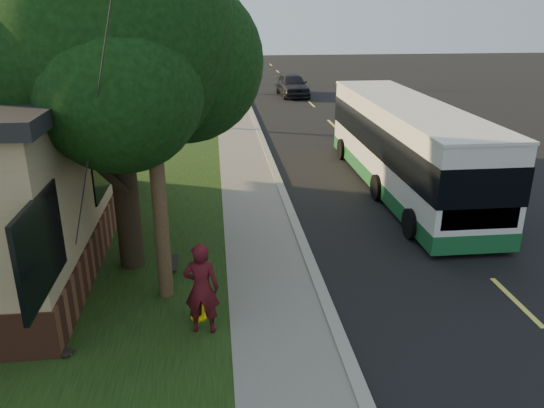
{
  "coord_description": "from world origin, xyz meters",
  "views": [
    {
      "loc": [
        -2.15,
        -9.07,
        5.82
      ],
      "look_at": [
        -0.89,
        2.4,
        1.5
      ],
      "focal_mm": 35.0,
      "sensor_mm": 36.0,
      "label": 1
    }
  ],
  "objects_px": {
    "dumpster": "(5,197)",
    "skateboard_spare": "(53,348)",
    "bare_tree_near": "(186,85)",
    "skateboarder": "(202,288)",
    "fire_hydrant": "(198,302)",
    "utility_pole": "(149,75)",
    "transit_bus": "(405,144)",
    "skateboard_main": "(173,263)",
    "leafy_tree": "(113,40)",
    "bare_tree_far": "(200,63)",
    "traffic_signal": "(246,42)",
    "distant_car": "(292,85)"
  },
  "relations": [
    {
      "from": "dumpster",
      "to": "skateboard_spare",
      "type": "bearing_deg",
      "value": -65.76
    },
    {
      "from": "bare_tree_near",
      "to": "skateboarder",
      "type": "relative_size",
      "value": 2.39
    },
    {
      "from": "skateboard_spare",
      "to": "fire_hydrant",
      "type": "bearing_deg",
      "value": 17.29
    },
    {
      "from": "skateboarder",
      "to": "dumpster",
      "type": "relative_size",
      "value": 1.08
    },
    {
      "from": "utility_pole",
      "to": "transit_bus",
      "type": "height_order",
      "value": "utility_pole"
    },
    {
      "from": "skateboarder",
      "to": "skateboard_main",
      "type": "bearing_deg",
      "value": -66.48
    },
    {
      "from": "utility_pole",
      "to": "skateboard_main",
      "type": "height_order",
      "value": "utility_pole"
    },
    {
      "from": "leafy_tree",
      "to": "bare_tree_far",
      "type": "bearing_deg",
      "value": 87.55
    },
    {
      "from": "traffic_signal",
      "to": "skateboard_spare",
      "type": "bearing_deg",
      "value": -99.24
    },
    {
      "from": "traffic_signal",
      "to": "transit_bus",
      "type": "distance_m",
      "value": 26.96
    },
    {
      "from": "bare_tree_far",
      "to": "skateboard_main",
      "type": "height_order",
      "value": "bare_tree_far"
    },
    {
      "from": "utility_pole",
      "to": "traffic_signal",
      "type": "distance_m",
      "value": 33.26
    },
    {
      "from": "dumpster",
      "to": "distant_car",
      "type": "distance_m",
      "value": 24.29
    },
    {
      "from": "bare_tree_near",
      "to": "distant_car",
      "type": "height_order",
      "value": "bare_tree_near"
    },
    {
      "from": "bare_tree_near",
      "to": "skateboarder",
      "type": "xyz_separation_m",
      "value": [
        1.0,
        -18.44,
        -1.18
      ]
    },
    {
      "from": "skateboard_main",
      "to": "distant_car",
      "type": "height_order",
      "value": "distant_car"
    },
    {
      "from": "traffic_signal",
      "to": "skateboarder",
      "type": "height_order",
      "value": "traffic_signal"
    },
    {
      "from": "dumpster",
      "to": "utility_pole",
      "type": "bearing_deg",
      "value": -45.67
    },
    {
      "from": "traffic_signal",
      "to": "skateboard_main",
      "type": "height_order",
      "value": "traffic_signal"
    },
    {
      "from": "skateboard_main",
      "to": "skateboard_spare",
      "type": "xyz_separation_m",
      "value": [
        -1.9,
        -3.13,
        -0.0
      ]
    },
    {
      "from": "skateboarder",
      "to": "skateboard_spare",
      "type": "height_order",
      "value": "skateboarder"
    },
    {
      "from": "utility_pole",
      "to": "skateboard_spare",
      "type": "height_order",
      "value": "utility_pole"
    },
    {
      "from": "bare_tree_near",
      "to": "traffic_signal",
      "type": "bearing_deg",
      "value": 75.96
    },
    {
      "from": "dumpster",
      "to": "fire_hydrant",
      "type": "bearing_deg",
      "value": -46.98
    },
    {
      "from": "leafy_tree",
      "to": "dumpster",
      "type": "relative_size",
      "value": 4.66
    },
    {
      "from": "skateboard_main",
      "to": "skateboarder",
      "type": "bearing_deg",
      "value": -74.74
    },
    {
      "from": "utility_pole",
      "to": "skateboarder",
      "type": "bearing_deg",
      "value": -60.63
    },
    {
      "from": "transit_bus",
      "to": "skateboarder",
      "type": "height_order",
      "value": "transit_bus"
    },
    {
      "from": "bare_tree_far",
      "to": "skateboard_spare",
      "type": "bearing_deg",
      "value": -94.01
    },
    {
      "from": "skateboard_main",
      "to": "skateboard_spare",
      "type": "height_order",
      "value": "skateboard_main"
    },
    {
      "from": "traffic_signal",
      "to": "transit_bus",
      "type": "bearing_deg",
      "value": -82.41
    },
    {
      "from": "fire_hydrant",
      "to": "distant_car",
      "type": "xyz_separation_m",
      "value": [
        5.85,
        27.44,
        0.34
      ]
    },
    {
      "from": "fire_hydrant",
      "to": "utility_pole",
      "type": "bearing_deg",
      "value": 125.38
    },
    {
      "from": "utility_pole",
      "to": "bare_tree_near",
      "type": "distance_m",
      "value": 17.19
    },
    {
      "from": "transit_bus",
      "to": "bare_tree_far",
      "type": "bearing_deg",
      "value": 107.28
    },
    {
      "from": "leafy_tree",
      "to": "transit_bus",
      "type": "bearing_deg",
      "value": 29.61
    },
    {
      "from": "utility_pole",
      "to": "dumpster",
      "type": "relative_size",
      "value": 5.42
    },
    {
      "from": "skateboard_main",
      "to": "dumpster",
      "type": "bearing_deg",
      "value": 143.31
    },
    {
      "from": "distant_car",
      "to": "bare_tree_far",
      "type": "bearing_deg",
      "value": 154.43
    },
    {
      "from": "dumpster",
      "to": "traffic_signal",
      "type": "bearing_deg",
      "value": 72.64
    },
    {
      "from": "skateboard_main",
      "to": "skateboard_spare",
      "type": "distance_m",
      "value": 3.66
    },
    {
      "from": "bare_tree_far",
      "to": "distant_car",
      "type": "bearing_deg",
      "value": -22.25
    },
    {
      "from": "fire_hydrant",
      "to": "skateboard_main",
      "type": "height_order",
      "value": "fire_hydrant"
    },
    {
      "from": "leafy_tree",
      "to": "bare_tree_far",
      "type": "xyz_separation_m",
      "value": [
        1.17,
        27.35,
        -3.16
      ]
    },
    {
      "from": "utility_pole",
      "to": "transit_bus",
      "type": "xyz_separation_m",
      "value": [
        7.36,
        6.33,
        -3.07
      ]
    },
    {
      "from": "bare_tree_far",
      "to": "traffic_signal",
      "type": "bearing_deg",
      "value": 48.81
    },
    {
      "from": "bare_tree_far",
      "to": "transit_bus",
      "type": "height_order",
      "value": "bare_tree_far"
    },
    {
      "from": "skateboard_main",
      "to": "traffic_signal",
      "type": "bearing_deg",
      "value": 83.24
    },
    {
      "from": "bare_tree_far",
      "to": "skateboarder",
      "type": "xyz_separation_m",
      "value": [
        0.5,
        -30.44,
        -1.03
      ]
    },
    {
      "from": "utility_pole",
      "to": "skateboarder",
      "type": "xyz_separation_m",
      "value": [
        0.81,
        -1.43,
        -3.66
      ]
    }
  ]
}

